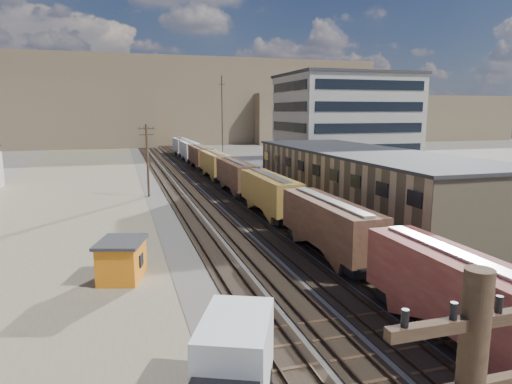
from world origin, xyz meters
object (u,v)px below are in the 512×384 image
object	(u,v)px
box_truck	(232,372)
maintenance_shed	(122,260)
utility_pole_north	(147,159)
parked_car_blue	(384,184)
freight_train	(225,168)

from	to	relation	value
box_truck	maintenance_shed	world-z (taller)	box_truck
utility_pole_north	parked_car_blue	world-z (taller)	utility_pole_north
utility_pole_north	maintenance_shed	bearing A→B (deg)	-96.91
utility_pole_north	box_truck	size ratio (longest dim) A/B	1.37
freight_train	utility_pole_north	world-z (taller)	utility_pole_north
maintenance_shed	box_truck	bearing A→B (deg)	-76.62
box_truck	maintenance_shed	distance (m)	16.95
freight_train	parked_car_blue	size ratio (longest dim) A/B	24.79
maintenance_shed	freight_train	bearing A→B (deg)	67.28
maintenance_shed	utility_pole_north	bearing A→B (deg)	83.09
parked_car_blue	utility_pole_north	bearing A→B (deg)	152.74
freight_train	utility_pole_north	size ratio (longest dim) A/B	11.97
parked_car_blue	maintenance_shed	bearing A→B (deg)	-166.00
utility_pole_north	parked_car_blue	size ratio (longest dim) A/B	2.07
utility_pole_north	maintenance_shed	world-z (taller)	utility_pole_north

